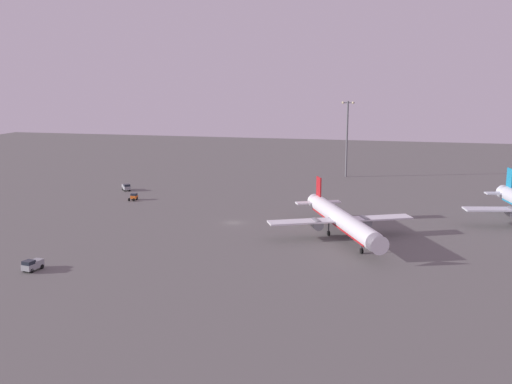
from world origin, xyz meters
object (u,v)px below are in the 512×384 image
object	(u,v)px
baggage_tractor	(32,265)
cargo_loader	(126,187)
apron_light_west	(347,134)
airplane_mid_apron	(342,220)
pushback_tug	(134,197)

from	to	relation	value
baggage_tractor	cargo_loader	size ratio (longest dim) A/B	0.99
apron_light_west	airplane_mid_apron	bearing A→B (deg)	-85.94
airplane_mid_apron	baggage_tractor	world-z (taller)	airplane_mid_apron
baggage_tractor	pushback_tug	bearing A→B (deg)	-72.64
pushback_tug	apron_light_west	world-z (taller)	apron_light_west
airplane_mid_apron	cargo_loader	size ratio (longest dim) A/B	9.25
airplane_mid_apron	baggage_tractor	size ratio (longest dim) A/B	9.34
airplane_mid_apron	pushback_tug	bearing A→B (deg)	-48.44
baggage_tractor	cargo_loader	world-z (taller)	same
apron_light_west	pushback_tug	bearing A→B (deg)	-135.61
airplane_mid_apron	apron_light_west	bearing A→B (deg)	-110.61
baggage_tractor	pushback_tug	size ratio (longest dim) A/B	1.41
baggage_tractor	apron_light_west	bearing A→B (deg)	-102.47
cargo_loader	pushback_tug	distance (m)	16.23
baggage_tractor	cargo_loader	distance (m)	81.21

